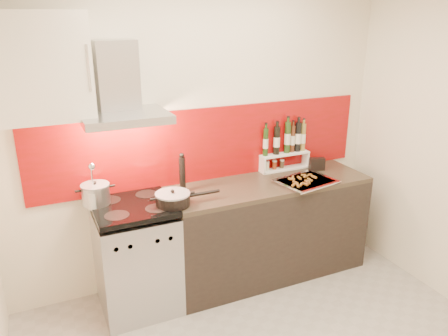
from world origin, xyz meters
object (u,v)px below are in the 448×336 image
stock_pot (96,194)px  pepper_mill (182,173)px  baking_tray (306,181)px  counter (267,228)px  saute_pan (174,199)px  range_stove (137,258)px

stock_pot → pepper_mill: (0.69, -0.02, 0.07)m
pepper_mill → baking_tray: size_ratio=0.62×
baking_tray → counter: bearing=151.6°
pepper_mill → baking_tray: bearing=-13.9°
saute_pan → baking_tray: saute_pan is taller
saute_pan → baking_tray: 1.19m
counter → baking_tray: bearing=-28.4°
stock_pot → saute_pan: bearing=-25.7°
stock_pot → baking_tray: size_ratio=0.40×
range_stove → counter: size_ratio=0.51×
stock_pot → pepper_mill: 0.69m
range_stove → stock_pot: 0.62m
saute_pan → baking_tray: (1.19, -0.02, -0.04)m
counter → saute_pan: (-0.91, -0.13, 0.51)m
counter → saute_pan: size_ratio=3.48×
saute_pan → pepper_mill: bearing=57.1°
range_stove → pepper_mill: (0.44, 0.11, 0.62)m
stock_pot → saute_pan: (0.54, -0.26, -0.03)m
baking_tray → stock_pot: bearing=171.0°
counter → stock_pot: (-1.45, 0.12, 0.54)m
pepper_mill → baking_tray: (1.04, -0.26, -0.15)m
range_stove → saute_pan: bearing=-24.1°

